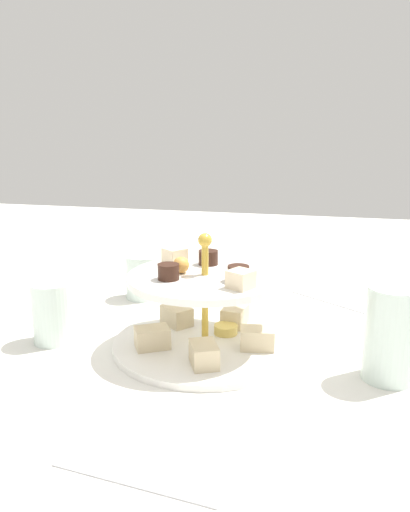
# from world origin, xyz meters

# --- Properties ---
(ground_plane) EXTENTS (2.40, 2.40, 0.00)m
(ground_plane) POSITION_xyz_m (0.00, 0.00, 0.00)
(ground_plane) COLOR silver
(tiered_serving_stand) EXTENTS (0.27, 0.27, 0.17)m
(tiered_serving_stand) POSITION_xyz_m (0.00, 0.00, 0.05)
(tiered_serving_stand) COLOR white
(tiered_serving_stand) RESTS_ON ground_plane
(water_glass_tall_right) EXTENTS (0.07, 0.07, 0.12)m
(water_glass_tall_right) POSITION_xyz_m (-0.04, -0.25, 0.06)
(water_glass_tall_right) COLOR silver
(water_glass_tall_right) RESTS_ON ground_plane
(water_glass_short_left) EXTENTS (0.06, 0.06, 0.08)m
(water_glass_short_left) POSITION_xyz_m (0.19, 0.17, 0.04)
(water_glass_short_left) COLOR silver
(water_glass_short_left) RESTS_ON ground_plane
(teacup_with_saucer) EXTENTS (0.09, 0.09, 0.05)m
(teacup_with_saucer) POSITION_xyz_m (0.27, 0.05, 0.02)
(teacup_with_saucer) COLOR white
(teacup_with_saucer) RESTS_ON ground_plane
(butter_knife_left) EXTENTS (0.03, 0.17, 0.00)m
(butter_knife_left) POSITION_xyz_m (-0.31, -0.01, 0.00)
(butter_knife_left) COLOR silver
(butter_knife_left) RESTS_ON ground_plane
(butter_knife_right) EXTENTS (0.11, 0.15, 0.00)m
(butter_knife_right) POSITION_xyz_m (0.25, -0.18, 0.00)
(butter_knife_right) COLOR silver
(butter_knife_right) RESTS_ON ground_plane
(water_glass_mid_back) EXTENTS (0.06, 0.06, 0.09)m
(water_glass_mid_back) POSITION_xyz_m (-0.03, 0.23, 0.05)
(water_glass_mid_back) COLOR silver
(water_glass_mid_back) RESTS_ON ground_plane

